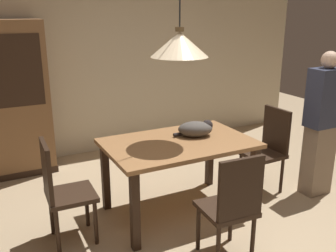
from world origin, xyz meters
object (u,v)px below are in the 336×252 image
(dining_table, at_px, (179,151))
(chair_left_side, at_px, (61,188))
(chair_near_front, at_px, (232,204))
(person_standing, at_px, (322,125))
(hutch_bookcase, at_px, (0,104))
(chair_right_side, at_px, (268,146))
(pendant_lamp, at_px, (180,44))
(cat_sleeping, at_px, (196,129))

(dining_table, bearing_deg, chair_left_side, 179.87)
(chair_near_front, relative_size, person_standing, 0.60)
(chair_left_side, bearing_deg, hutch_bookcase, 99.93)
(hutch_bookcase, bearing_deg, chair_right_side, -34.45)
(chair_left_side, distance_m, pendant_lamp, 1.61)
(dining_table, distance_m, chair_right_side, 1.14)
(chair_right_side, bearing_deg, dining_table, -179.91)
(pendant_lamp, bearing_deg, chair_right_side, 0.09)
(pendant_lamp, height_order, hutch_bookcase, pendant_lamp)
(person_standing, bearing_deg, chair_near_front, -160.30)
(hutch_bookcase, bearing_deg, dining_table, -50.80)
(hutch_bookcase, bearing_deg, pendant_lamp, -50.80)
(chair_left_side, height_order, pendant_lamp, pendant_lamp)
(chair_right_side, distance_m, chair_left_side, 2.26)
(dining_table, height_order, hutch_bookcase, hutch_bookcase)
(hutch_bookcase, height_order, person_standing, hutch_bookcase)
(chair_left_side, xyz_separation_m, chair_near_front, (1.12, -0.88, 0.00))
(dining_table, xyz_separation_m, pendant_lamp, (0.00, 0.00, 1.01))
(chair_right_side, bearing_deg, person_standing, -37.03)
(chair_left_side, bearing_deg, chair_right_side, -0.02)
(dining_table, relative_size, hutch_bookcase, 0.76)
(chair_left_side, bearing_deg, pendant_lamp, -0.13)
(chair_left_side, distance_m, hutch_bookcase, 1.82)
(cat_sleeping, xyz_separation_m, person_standing, (1.32, -0.38, -0.05))
(chair_near_front, bearing_deg, chair_left_side, 141.91)
(chair_right_side, xyz_separation_m, pendant_lamp, (-1.13, -0.00, 1.15))
(dining_table, distance_m, chair_left_side, 1.14)
(chair_left_side, relative_size, person_standing, 0.60)
(dining_table, height_order, person_standing, person_standing)
(chair_near_front, bearing_deg, cat_sleeping, 75.95)
(cat_sleeping, height_order, pendant_lamp, pendant_lamp)
(dining_table, height_order, chair_near_front, chair_near_front)
(chair_right_side, bearing_deg, chair_near_front, -142.16)
(dining_table, relative_size, chair_near_front, 1.51)
(chair_near_front, bearing_deg, hutch_bookcase, 118.48)
(dining_table, bearing_deg, chair_near_front, -90.29)
(cat_sleeping, height_order, person_standing, person_standing)
(pendant_lamp, bearing_deg, chair_left_side, 179.87)
(dining_table, relative_size, cat_sleeping, 3.44)
(dining_table, height_order, chair_right_side, chair_right_side)
(chair_left_side, xyz_separation_m, hutch_bookcase, (-0.31, 1.76, 0.38))
(dining_table, relative_size, chair_right_side, 1.51)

